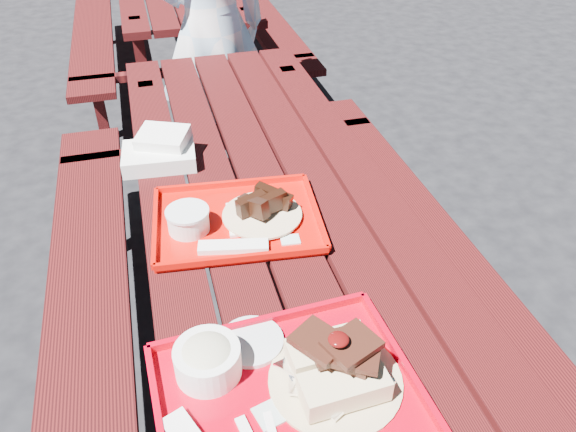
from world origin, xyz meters
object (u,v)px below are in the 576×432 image
object	(u,v)px
far_tray	(234,219)
person	(211,29)
near_tray	(283,377)
picnic_table_near	(275,255)

from	to	relation	value
far_tray	person	xyz separation A→B (m)	(0.17, 1.43, 0.04)
person	near_tray	bearing A→B (deg)	71.30
far_tray	near_tray	bearing A→B (deg)	-90.73
picnic_table_near	person	size ratio (longest dim) A/B	1.48
near_tray	person	distance (m)	1.98
near_tray	far_tray	size ratio (longest dim) A/B	1.08
picnic_table_near	far_tray	xyz separation A→B (m)	(-0.13, -0.06, 0.21)
near_tray	person	size ratio (longest dim) A/B	0.32
near_tray	picnic_table_near	bearing A→B (deg)	77.55
far_tray	person	world-z (taller)	person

